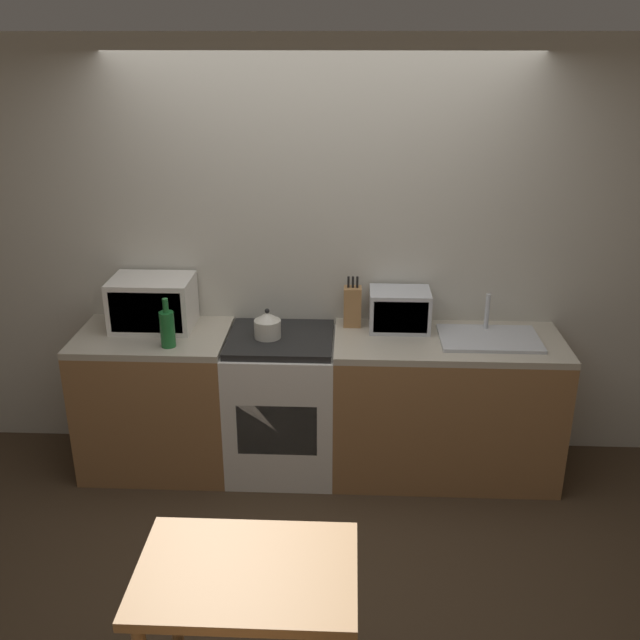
{
  "coord_description": "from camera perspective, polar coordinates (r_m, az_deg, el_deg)",
  "views": [
    {
      "loc": [
        0.19,
        -3.11,
        2.58
      ],
      "look_at": [
        0.02,
        0.7,
        1.05
      ],
      "focal_mm": 40.0,
      "sensor_mm": 36.0,
      "label": 1
    }
  ],
  "objects": [
    {
      "name": "dining_table",
      "position": [
        2.87,
        -5.82,
        -21.06
      ],
      "size": [
        0.82,
        0.57,
        0.76
      ],
      "color": "#9E7042",
      "rests_on": "ground_plane"
    },
    {
      "name": "knife_block",
      "position": [
        4.39,
        2.61,
        1.11
      ],
      "size": [
        0.11,
        0.1,
        0.32
      ],
      "color": "#9E7042",
      "rests_on": "counter_right_run"
    },
    {
      "name": "stove_range",
      "position": [
        4.47,
        -3.08,
        -6.66
      ],
      "size": [
        0.65,
        0.62,
        0.9
      ],
      "color": "silver",
      "rests_on": "ground_plane"
    },
    {
      "name": "microwave",
      "position": [
        4.47,
        -13.24,
        1.33
      ],
      "size": [
        0.49,
        0.34,
        0.31
      ],
      "color": "silver",
      "rests_on": "counter_left_run"
    },
    {
      "name": "ground_plane",
      "position": [
        4.04,
        -0.72,
        -17.78
      ],
      "size": [
        16.0,
        16.0,
        0.0
      ],
      "primitive_type": "plane",
      "color": "#3D2D1E"
    },
    {
      "name": "sink_basin",
      "position": [
        4.33,
        13.38,
        -1.37
      ],
      "size": [
        0.59,
        0.39,
        0.24
      ],
      "color": "silver",
      "rests_on": "counter_right_run"
    },
    {
      "name": "counter_left_run",
      "position": [
        4.61,
        -12.86,
        -6.26
      ],
      "size": [
        0.91,
        0.62,
        0.9
      ],
      "color": "olive",
      "rests_on": "ground_plane"
    },
    {
      "name": "wall_back",
      "position": [
        4.44,
        0.03,
        5.11
      ],
      "size": [
        10.0,
        0.06,
        2.6
      ],
      "color": "beige",
      "rests_on": "ground_plane"
    },
    {
      "name": "bottle",
      "position": [
        4.18,
        -12.11,
        -0.64
      ],
      "size": [
        0.09,
        0.09,
        0.29
      ],
      "color": "#1E662D",
      "rests_on": "counter_left_run"
    },
    {
      "name": "counter_right_run",
      "position": [
        4.49,
        9.93,
        -6.81
      ],
      "size": [
        1.36,
        0.62,
        0.9
      ],
      "color": "olive",
      "rests_on": "ground_plane"
    },
    {
      "name": "kettle",
      "position": [
        4.24,
        -4.22,
        -0.4
      ],
      "size": [
        0.16,
        0.16,
        0.18
      ],
      "color": "beige",
      "rests_on": "stove_range"
    },
    {
      "name": "toaster_oven",
      "position": [
        4.36,
        6.38,
        0.81
      ],
      "size": [
        0.37,
        0.26,
        0.25
      ],
      "color": "silver",
      "rests_on": "counter_right_run"
    }
  ]
}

